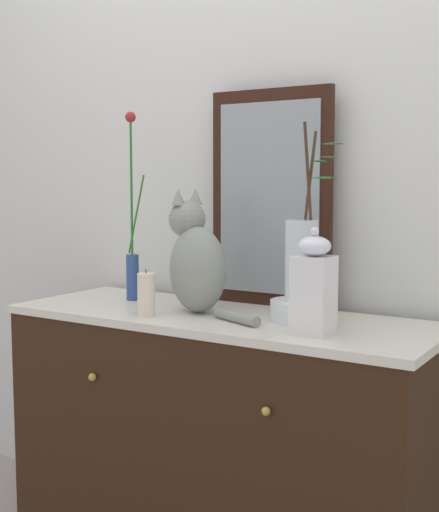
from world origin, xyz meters
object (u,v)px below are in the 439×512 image
at_px(vase_glass_clear, 302,256).
at_px(bowl_porcelain, 301,311).
at_px(mirror_leaning, 270,199).
at_px(jar_lidded_porcelain, 314,287).
at_px(cat_sitting, 197,261).
at_px(candle_pillar, 146,295).
at_px(sideboard, 219,445).
at_px(vase_slim_green, 132,250).

bearing_deg(vase_glass_clear, bowl_porcelain, -156.92).
relative_size(mirror_leaning, vase_glass_clear, 1.37).
bearing_deg(jar_lidded_porcelain, bowl_porcelain, 126.21).
bearing_deg(cat_sitting, candle_pillar, -124.64).
xyz_separation_m(sideboard, candle_pillar, (-0.17, -0.14, 0.48)).
bearing_deg(vase_glass_clear, vase_slim_green, 177.80).
distance_m(vase_glass_clear, candle_pillar, 0.49).
distance_m(mirror_leaning, vase_glass_clear, 0.32).
bearing_deg(vase_slim_green, vase_glass_clear, -2.20).
height_order(cat_sitting, vase_slim_green, vase_slim_green).
bearing_deg(candle_pillar, sideboard, 40.14).
distance_m(mirror_leaning, bowl_porcelain, 0.42).
relative_size(sideboard, candle_pillar, 9.50).
bearing_deg(jar_lidded_porcelain, cat_sitting, 167.37).
distance_m(sideboard, bowl_porcelain, 0.52).
bearing_deg(vase_slim_green, sideboard, -8.74).
xyz_separation_m(mirror_leaning, cat_sitting, (-0.13, -0.23, -0.19)).
bearing_deg(jar_lidded_porcelain, sideboard, 163.37).
distance_m(vase_slim_green, vase_glass_clear, 0.65).
bearing_deg(vase_slim_green, bowl_porcelain, -2.30).
bearing_deg(vase_glass_clear, cat_sitting, -172.54).
relative_size(vase_glass_clear, jar_lidded_porcelain, 1.78).
height_order(vase_glass_clear, candle_pillar, vase_glass_clear).
relative_size(sideboard, jar_lidded_porcelain, 4.71).
bearing_deg(mirror_leaning, sideboard, -104.15).
xyz_separation_m(sideboard, vase_slim_green, (-0.39, 0.06, 0.59)).
height_order(vase_slim_green, bowl_porcelain, vase_slim_green).
distance_m(sideboard, vase_slim_green, 0.71).
relative_size(bowl_porcelain, vase_glass_clear, 0.35).
relative_size(cat_sitting, candle_pillar, 2.83).
relative_size(sideboard, mirror_leaning, 1.93).
xyz_separation_m(mirror_leaning, vase_glass_clear, (0.21, -0.19, -0.16)).
xyz_separation_m(cat_sitting, bowl_porcelain, (0.34, 0.04, -0.13)).
distance_m(mirror_leaning, candle_pillar, 0.52).
xyz_separation_m(bowl_porcelain, vase_glass_clear, (0.00, 0.00, 0.16)).
bearing_deg(bowl_porcelain, jar_lidded_porcelain, -53.79).
bearing_deg(jar_lidded_porcelain, candle_pillar, -176.18).
distance_m(sideboard, jar_lidded_porcelain, 0.67).
distance_m(bowl_porcelain, candle_pillar, 0.47).
relative_size(cat_sitting, bowl_porcelain, 2.23).
bearing_deg(mirror_leaning, jar_lidded_porcelain, -46.96).
xyz_separation_m(sideboard, vase_glass_clear, (0.26, 0.03, 0.61)).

